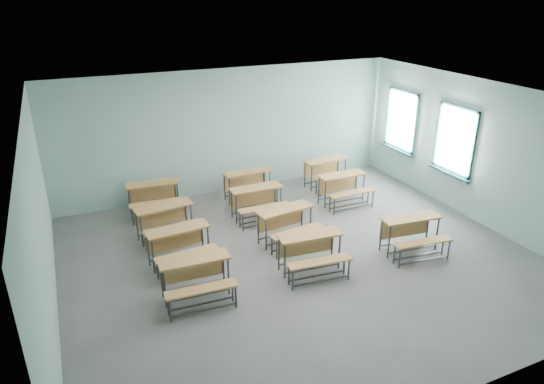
{
  "coord_description": "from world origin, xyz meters",
  "views": [
    {
      "loc": [
        -3.97,
        -7.44,
        5.02
      ],
      "look_at": [
        -0.08,
        1.2,
        1.0
      ],
      "focal_mm": 32.0,
      "sensor_mm": 36.0,
      "label": 1
    }
  ],
  "objects_px": {
    "desk_unit_r1c1": "(288,221)",
    "desk_unit_r3c2": "(328,169)",
    "desk_unit_r3c1": "(249,182)",
    "desk_unit_r0c0": "(196,274)",
    "desk_unit_r2c0": "(166,218)",
    "desk_unit_r2c2": "(344,185)",
    "desk_unit_r1c0": "(180,242)",
    "desk_unit_r0c2": "(413,230)",
    "desk_unit_r3c0": "(154,194)",
    "desk_unit_r0c1": "(312,248)",
    "desk_unit_r2c1": "(258,199)"
  },
  "relations": [
    {
      "from": "desk_unit_r1c1",
      "to": "desk_unit_r3c2",
      "type": "height_order",
      "value": "same"
    },
    {
      "from": "desk_unit_r1c1",
      "to": "desk_unit_r3c1",
      "type": "height_order",
      "value": "same"
    },
    {
      "from": "desk_unit_r1c1",
      "to": "desk_unit_r3c1",
      "type": "xyz_separation_m",
      "value": [
        0.09,
        2.4,
        0.0
      ]
    },
    {
      "from": "desk_unit_r0c0",
      "to": "desk_unit_r2c0",
      "type": "distance_m",
      "value": 2.37
    },
    {
      "from": "desk_unit_r1c1",
      "to": "desk_unit_r2c2",
      "type": "height_order",
      "value": "same"
    },
    {
      "from": "desk_unit_r1c0",
      "to": "desk_unit_r2c2",
      "type": "relative_size",
      "value": 1.04
    },
    {
      "from": "desk_unit_r1c0",
      "to": "desk_unit_r2c2",
      "type": "height_order",
      "value": "same"
    },
    {
      "from": "desk_unit_r0c0",
      "to": "desk_unit_r2c2",
      "type": "bearing_deg",
      "value": 31.67
    },
    {
      "from": "desk_unit_r0c0",
      "to": "desk_unit_r0c2",
      "type": "distance_m",
      "value": 4.43
    },
    {
      "from": "desk_unit_r2c0",
      "to": "desk_unit_r3c1",
      "type": "distance_m",
      "value": 2.67
    },
    {
      "from": "desk_unit_r2c2",
      "to": "desk_unit_r3c0",
      "type": "distance_m",
      "value": 4.61
    },
    {
      "from": "desk_unit_r0c1",
      "to": "desk_unit_r2c1",
      "type": "bearing_deg",
      "value": 96.28
    },
    {
      "from": "desk_unit_r0c2",
      "to": "desk_unit_r2c2",
      "type": "xyz_separation_m",
      "value": [
        0.03,
        2.65,
        0.0
      ]
    },
    {
      "from": "desk_unit_r2c2",
      "to": "desk_unit_r3c1",
      "type": "height_order",
      "value": "same"
    },
    {
      "from": "desk_unit_r2c2",
      "to": "desk_unit_r3c0",
      "type": "relative_size",
      "value": 0.97
    },
    {
      "from": "desk_unit_r0c2",
      "to": "desk_unit_r2c2",
      "type": "bearing_deg",
      "value": 95.73
    },
    {
      "from": "desk_unit_r3c0",
      "to": "desk_unit_r0c0",
      "type": "bearing_deg",
      "value": -86.91
    },
    {
      "from": "desk_unit_r3c1",
      "to": "desk_unit_r3c0",
      "type": "bearing_deg",
      "value": 173.15
    },
    {
      "from": "desk_unit_r1c1",
      "to": "desk_unit_r2c2",
      "type": "distance_m",
      "value": 2.48
    },
    {
      "from": "desk_unit_r0c2",
      "to": "desk_unit_r3c0",
      "type": "xyz_separation_m",
      "value": [
        -4.38,
        3.99,
        0.0
      ]
    },
    {
      "from": "desk_unit_r1c1",
      "to": "desk_unit_r3c2",
      "type": "bearing_deg",
      "value": 38.29
    },
    {
      "from": "desk_unit_r3c2",
      "to": "desk_unit_r2c2",
      "type": "bearing_deg",
      "value": -105.92
    },
    {
      "from": "desk_unit_r2c2",
      "to": "desk_unit_r3c2",
      "type": "height_order",
      "value": "same"
    },
    {
      "from": "desk_unit_r1c0",
      "to": "desk_unit_r2c1",
      "type": "relative_size",
      "value": 1.04
    },
    {
      "from": "desk_unit_r2c0",
      "to": "desk_unit_r0c1",
      "type": "bearing_deg",
      "value": -54.8
    },
    {
      "from": "desk_unit_r1c0",
      "to": "desk_unit_r0c2",
      "type": "bearing_deg",
      "value": -22.77
    },
    {
      "from": "desk_unit_r0c2",
      "to": "desk_unit_r3c0",
      "type": "relative_size",
      "value": 1.03
    },
    {
      "from": "desk_unit_r3c1",
      "to": "desk_unit_r3c2",
      "type": "height_order",
      "value": "same"
    },
    {
      "from": "desk_unit_r1c1",
      "to": "desk_unit_r3c2",
      "type": "xyz_separation_m",
      "value": [
        2.35,
        2.38,
        0.0
      ]
    },
    {
      "from": "desk_unit_r2c0",
      "to": "desk_unit_r3c0",
      "type": "distance_m",
      "value": 1.39
    },
    {
      "from": "desk_unit_r2c0",
      "to": "desk_unit_r2c1",
      "type": "distance_m",
      "value": 2.18
    },
    {
      "from": "desk_unit_r0c2",
      "to": "desk_unit_r3c0",
      "type": "distance_m",
      "value": 5.93
    },
    {
      "from": "desk_unit_r2c2",
      "to": "desk_unit_r3c1",
      "type": "relative_size",
      "value": 0.98
    },
    {
      "from": "desk_unit_r2c1",
      "to": "desk_unit_r3c0",
      "type": "bearing_deg",
      "value": 150.45
    },
    {
      "from": "desk_unit_r2c1",
      "to": "desk_unit_r3c2",
      "type": "xyz_separation_m",
      "value": [
        2.47,
        1.05,
        0.0
      ]
    },
    {
      "from": "desk_unit_r1c0",
      "to": "desk_unit_r3c0",
      "type": "relative_size",
      "value": 1.01
    },
    {
      "from": "desk_unit_r0c0",
      "to": "desk_unit_r2c2",
      "type": "relative_size",
      "value": 1.03
    },
    {
      "from": "desk_unit_r3c0",
      "to": "desk_unit_r3c2",
      "type": "bearing_deg",
      "value": 1.24
    },
    {
      "from": "desk_unit_r3c1",
      "to": "desk_unit_r3c2",
      "type": "xyz_separation_m",
      "value": [
        2.27,
        -0.02,
        0.0
      ]
    },
    {
      "from": "desk_unit_r0c1",
      "to": "desk_unit_r2c2",
      "type": "distance_m",
      "value": 3.33
    },
    {
      "from": "desk_unit_r0c2",
      "to": "desk_unit_r3c1",
      "type": "height_order",
      "value": "same"
    },
    {
      "from": "desk_unit_r0c0",
      "to": "desk_unit_r3c1",
      "type": "relative_size",
      "value": 1.01
    },
    {
      "from": "desk_unit_r2c1",
      "to": "desk_unit_r3c0",
      "type": "relative_size",
      "value": 0.97
    },
    {
      "from": "desk_unit_r0c1",
      "to": "desk_unit_r3c0",
      "type": "distance_m",
      "value": 4.38
    },
    {
      "from": "desk_unit_r1c1",
      "to": "desk_unit_r2c2",
      "type": "bearing_deg",
      "value": 22.91
    },
    {
      "from": "desk_unit_r1c0",
      "to": "desk_unit_r0c1",
      "type": "bearing_deg",
      "value": -34.4
    },
    {
      "from": "desk_unit_r0c2",
      "to": "desk_unit_r3c0",
      "type": "height_order",
      "value": "same"
    },
    {
      "from": "desk_unit_r1c0",
      "to": "desk_unit_r1c1",
      "type": "bearing_deg",
      "value": -5.41
    },
    {
      "from": "desk_unit_r2c1",
      "to": "desk_unit_r3c0",
      "type": "height_order",
      "value": "same"
    },
    {
      "from": "desk_unit_r3c1",
      "to": "desk_unit_r1c0",
      "type": "bearing_deg",
      "value": -137.45
    }
  ]
}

